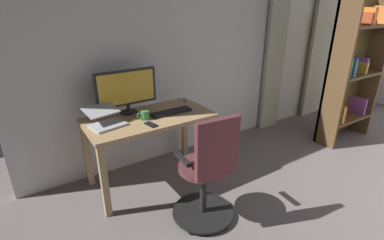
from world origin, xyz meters
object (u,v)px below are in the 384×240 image
at_px(office_chair, 208,175).
at_px(mug_tea, 145,115).
at_px(computer_monitor, 127,89).
at_px(cell_phone_face_up, 151,124).
at_px(computer_keyboard, 171,112).
at_px(computer_mouse, 185,99).
at_px(bookshelf, 350,73).
at_px(desk, 150,126).
at_px(laptop, 105,119).

xyz_separation_m(office_chair, mug_tea, (0.20, -0.79, 0.32)).
relative_size(computer_monitor, cell_phone_face_up, 4.37).
relative_size(computer_keyboard, computer_mouse, 4.31).
bearing_deg(office_chair, bookshelf, 13.01).
xyz_separation_m(desk, cell_phone_face_up, (0.08, 0.21, 0.11)).
distance_m(laptop, mug_tea, 0.37).
bearing_deg(laptop, computer_monitor, -159.61).
height_order(office_chair, laptop, office_chair).
height_order(computer_keyboard, mug_tea, mug_tea).
relative_size(computer_monitor, computer_keyboard, 1.46).
xyz_separation_m(computer_mouse, cell_phone_face_up, (0.64, 0.43, -0.01)).
height_order(office_chair, bookshelf, bookshelf).
bearing_deg(desk, mug_tea, 35.59).
height_order(desk, cell_phone_face_up, cell_phone_face_up).
relative_size(computer_keyboard, cell_phone_face_up, 2.99).
xyz_separation_m(laptop, computer_mouse, (-1.00, -0.20, -0.04)).
relative_size(desk, bookshelf, 0.68).
height_order(computer_monitor, laptop, computer_monitor).
relative_size(computer_monitor, computer_mouse, 6.29).
distance_m(office_chair, computer_monitor, 1.21).
bearing_deg(laptop, mug_tea, 156.74).
xyz_separation_m(computer_monitor, bookshelf, (-2.86, 0.68, -0.07)).
relative_size(office_chair, mug_tea, 8.44).
height_order(desk, bookshelf, bookshelf).
bearing_deg(computer_monitor, computer_mouse, -178.93).
distance_m(laptop, computer_mouse, 1.02).
xyz_separation_m(office_chair, bookshelf, (-2.60, -0.37, 0.46)).
height_order(desk, office_chair, office_chair).
distance_m(computer_mouse, mug_tea, 0.69).
height_order(laptop, computer_mouse, laptop).
height_order(desk, mug_tea, mug_tea).
bearing_deg(computer_monitor, desk, 122.20).
distance_m(desk, office_chair, 0.86).
bearing_deg(bookshelf, desk, -9.72).
height_order(computer_keyboard, computer_mouse, computer_mouse).
xyz_separation_m(laptop, mug_tea, (-0.36, 0.08, -0.01)).
bearing_deg(cell_phone_face_up, computer_mouse, -156.43).
height_order(computer_monitor, mug_tea, computer_monitor).
bearing_deg(desk, computer_keyboard, 170.07).
xyz_separation_m(desk, computer_keyboard, (-0.23, 0.04, 0.12)).
bearing_deg(desk, cell_phone_face_up, 69.72).
distance_m(computer_monitor, mug_tea, 0.34).
bearing_deg(computer_keyboard, computer_mouse, -141.27).
height_order(computer_monitor, bookshelf, bookshelf).
xyz_separation_m(office_chair, computer_keyboard, (-0.10, -0.80, 0.29)).
relative_size(mug_tea, bookshelf, 0.07).
bearing_deg(laptop, computer_keyboard, 162.77).
xyz_separation_m(computer_mouse, bookshelf, (-2.17, 0.69, 0.17)).
height_order(computer_monitor, computer_keyboard, computer_monitor).
relative_size(computer_mouse, mug_tea, 0.82).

